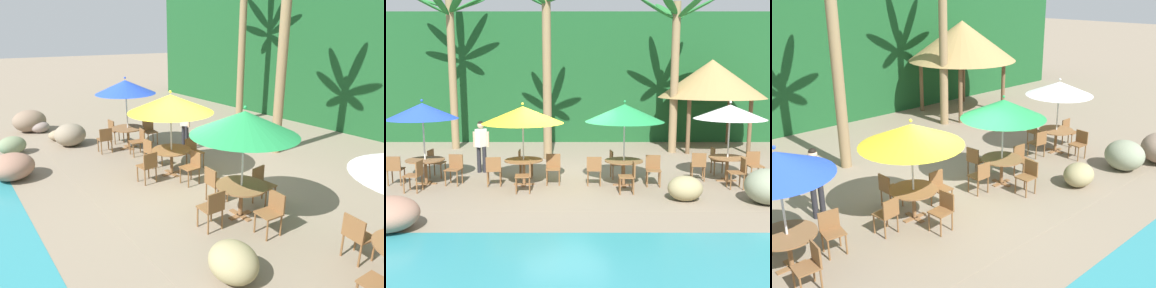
{
  "view_description": "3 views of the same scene",
  "coord_description": "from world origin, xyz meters",
  "views": [
    {
      "loc": [
        6.45,
        -5.02,
        3.8
      ],
      "look_at": [
        -0.74,
        0.22,
        0.95
      ],
      "focal_mm": 32.03,
      "sensor_mm": 36.0,
      "label": 1
    },
    {
      "loc": [
        0.35,
        -12.28,
        3.18
      ],
      "look_at": [
        0.39,
        0.32,
        1.12
      ],
      "focal_mm": 40.04,
      "sensor_mm": 36.0,
      "label": 2
    },
    {
      "loc": [
        -6.57,
        -7.5,
        5.03
      ],
      "look_at": [
        0.55,
        0.06,
        1.34
      ],
      "focal_mm": 41.08,
      "sensor_mm": 36.0,
      "label": 3
    }
  ],
  "objects": [
    {
      "name": "ground_plane",
      "position": [
        0.0,
        0.0,
        0.0
      ],
      "size": [
        120.0,
        120.0,
        0.0
      ],
      "primitive_type": "plane",
      "color": "gray"
    },
    {
      "name": "chair_white_seaward",
      "position": [
        5.67,
        0.37,
        0.51
      ],
      "size": [
        0.43,
        0.43,
        0.87
      ],
      "color": "brown",
      "rests_on": "ground"
    },
    {
      "name": "waiter_in_white",
      "position": [
        -2.79,
        1.42,
        0.99
      ],
      "size": [
        0.52,
        0.39,
        1.7
      ],
      "color": "#232328",
      "rests_on": "ground"
    },
    {
      "name": "chair_yellow_inland",
      "position": [
        -1.35,
        0.7,
        0.51
      ],
      "size": [
        0.44,
        0.44,
        0.87
      ],
      "color": "brown",
      "rests_on": "ground"
    },
    {
      "name": "dining_table_green",
      "position": [
        1.66,
        -0.23,
        0.61
      ],
      "size": [
        1.1,
        1.1,
        0.74
      ],
      "color": "brown",
      "rests_on": "ground"
    },
    {
      "name": "palm_tree_second",
      "position": [
        -0.81,
        3.77,
        4.22
      ],
      "size": [
        2.87,
        2.72,
        6.41
      ],
      "color": "olive",
      "rests_on": "ground"
    },
    {
      "name": "chair_green_inland",
      "position": [
        1.48,
        0.61,
        0.51
      ],
      "size": [
        0.47,
        0.47,
        0.87
      ],
      "color": "brown",
      "rests_on": "ground"
    },
    {
      "name": "chair_blue_right",
      "position": [
        -4.06,
        -0.94,
        0.51
      ],
      "size": [
        0.45,
        0.45,
        0.87
      ],
      "color": "brown",
      "rests_on": "ground"
    },
    {
      "name": "palapa_hut",
      "position": [
        6.01,
        6.0,
        2.99
      ],
      "size": [
        4.48,
        4.48,
        3.8
      ],
      "color": "brown",
      "rests_on": "ground"
    },
    {
      "name": "dining_table_blue",
      "position": [
        -4.1,
        -0.09,
        0.61
      ],
      "size": [
        1.1,
        1.1,
        0.74
      ],
      "color": "brown",
      "rests_on": "ground"
    },
    {
      "name": "umbrella_green",
      "position": [
        1.66,
        -0.23,
        2.1
      ],
      "size": [
        2.25,
        2.25,
        2.46
      ],
      "color": "silver",
      "rests_on": "ground"
    },
    {
      "name": "chair_white_inland",
      "position": [
        4.76,
        1.12,
        0.51
      ],
      "size": [
        0.44,
        0.43,
        0.87
      ],
      "color": "brown",
      "rests_on": "ground"
    },
    {
      "name": "chair_yellow_left",
      "position": [
        -2.06,
        -0.34,
        0.51
      ],
      "size": [
        0.47,
        0.48,
        0.87
      ],
      "color": "brown",
      "rests_on": "ground"
    },
    {
      "name": "rock_seawall",
      "position": [
        -0.25,
        -2.69,
        0.4
      ],
      "size": [
        16.07,
        3.49,
        0.93
      ],
      "color": "gray",
      "rests_on": "ground"
    },
    {
      "name": "umbrella_blue",
      "position": [
        -4.1,
        -0.09,
        2.14
      ],
      "size": [
        2.02,
        2.02,
        2.48
      ],
      "color": "silver",
      "rests_on": "ground"
    },
    {
      "name": "foliage_backdrop",
      "position": [
        0.0,
        9.0,
        3.0
      ],
      "size": [
        28.0,
        2.4,
        6.0
      ],
      "color": "#194C23",
      "rests_on": "ground"
    },
    {
      "name": "chair_green_left",
      "position": [
        0.81,
        -0.28,
        0.51
      ],
      "size": [
        0.44,
        0.45,
        0.87
      ],
      "color": "brown",
      "rests_on": "ground"
    },
    {
      "name": "terrace_deck",
      "position": [
        0.0,
        0.0,
        0.0
      ],
      "size": [
        18.0,
        5.2,
        0.01
      ],
      "color": "gray",
      "rests_on": "ground"
    },
    {
      "name": "chair_green_seaward",
      "position": [
        2.52,
        -0.21,
        0.51
      ],
      "size": [
        0.46,
        0.46,
        0.87
      ],
      "color": "brown",
      "rests_on": "ground"
    },
    {
      "name": "dining_table_yellow",
      "position": [
        -1.22,
        -0.15,
        0.61
      ],
      "size": [
        1.1,
        1.1,
        0.74
      ],
      "color": "brown",
      "rests_on": "ground"
    },
    {
      "name": "chair_white_right",
      "position": [
        4.86,
        -0.59,
        0.51
      ],
      "size": [
        0.45,
        0.44,
        0.87
      ],
      "color": "brown",
      "rests_on": "ground"
    },
    {
      "name": "chair_yellow_right",
      "position": [
        -1.06,
        -0.98,
        0.51
      ],
      "size": [
        0.46,
        0.46,
        0.87
      ],
      "color": "brown",
      "rests_on": "ground"
    },
    {
      "name": "palm_tree_third",
      "position": [
        4.24,
        5.1,
        4.14
      ],
      "size": [
        3.22,
        3.06,
        6.21
      ],
      "color": "olive",
      "rests_on": "ground"
    },
    {
      "name": "chair_white_left",
      "position": [
        3.97,
        0.3,
        0.51
      ],
      "size": [
        0.48,
        0.48,
        0.87
      ],
      "color": "brown",
      "rests_on": "ground"
    },
    {
      "name": "dining_table_white",
      "position": [
        4.82,
        0.27,
        0.61
      ],
      "size": [
        1.1,
        1.1,
        0.74
      ],
      "color": "brown",
      "rests_on": "ground"
    },
    {
      "name": "chair_yellow_seaward",
      "position": [
        -0.38,
        -0.03,
        0.51
      ],
      "size": [
        0.43,
        0.44,
        0.87
      ],
      "color": "brown",
      "rests_on": "ground"
    },
    {
      "name": "umbrella_white",
      "position": [
        4.82,
        0.27,
        2.09
      ],
      "size": [
        2.1,
        2.1,
        2.41
      ],
      "color": "silver",
      "rests_on": "ground"
    },
    {
      "name": "chair_green_right",
      "position": [
        1.74,
        -1.08,
        0.51
      ],
      "size": [
        0.43,
        0.43,
        0.87
      ],
      "color": "brown",
      "rests_on": "ground"
    },
    {
      "name": "umbrella_yellow",
      "position": [
        -1.22,
        -0.15,
        2.04
      ],
      "size": [
        2.34,
        2.34,
        2.39
      ],
      "color": "silver",
      "rests_on": "ground"
    },
    {
      "name": "chair_blue_seaward",
      "position": [
        -3.24,
        -0.11,
        0.51
      ],
      "size": [
        0.47,
        0.48,
        0.87
      ],
      "color": "brown",
      "rests_on": "ground"
    }
  ]
}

